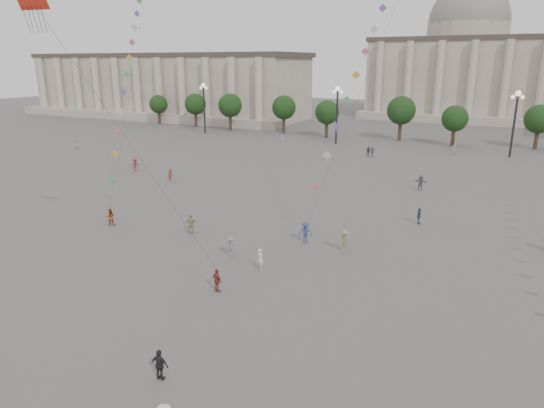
% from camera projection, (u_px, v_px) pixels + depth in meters
% --- Properties ---
extents(ground, '(360.00, 360.00, 0.00)m').
position_uv_depth(ground, '(156.00, 354.00, 25.96)').
color(ground, '#514F4C').
rests_on(ground, ground).
extents(hall_west, '(84.00, 26.22, 17.20)m').
position_uv_depth(hall_west, '(164.00, 86.00, 136.48)').
color(hall_west, '#A09586').
rests_on(hall_west, ground).
extents(hall_central, '(48.30, 34.30, 35.50)m').
position_uv_depth(hall_central, '(464.00, 64.00, 132.36)').
color(hall_central, '#A09586').
rests_on(hall_central, ground).
extents(tree_row, '(137.12, 5.12, 8.00)m').
position_uv_depth(tree_row, '(427.00, 115.00, 91.09)').
color(tree_row, '#36261B').
rests_on(tree_row, ground).
extents(lamp_post_far_west, '(2.00, 0.90, 10.65)m').
position_uv_depth(lamp_post_far_west, '(204.00, 99.00, 103.30)').
color(lamp_post_far_west, '#262628').
rests_on(lamp_post_far_west, ground).
extents(lamp_post_mid_west, '(2.00, 0.90, 10.65)m').
position_uv_depth(lamp_post_mid_west, '(337.00, 104.00, 90.23)').
color(lamp_post_mid_west, '#262628').
rests_on(lamp_post_mid_west, ground).
extents(lamp_post_mid_east, '(2.00, 0.90, 10.65)m').
position_uv_depth(lamp_post_mid_east, '(516.00, 112.00, 77.17)').
color(lamp_post_mid_east, '#262628').
rests_on(lamp_post_mid_east, ground).
extents(person_crowd_0, '(1.04, 0.92, 1.69)m').
position_uv_depth(person_crowd_0, '(368.00, 151.00, 79.67)').
color(person_crowd_0, '#324871').
rests_on(person_crowd_0, ground).
extents(person_crowd_1, '(0.93, 0.98, 1.60)m').
position_uv_depth(person_crowd_1, '(77.00, 144.00, 86.36)').
color(person_crowd_1, silver).
rests_on(person_crowd_1, ground).
extents(person_crowd_2, '(0.99, 1.37, 1.92)m').
position_uv_depth(person_crowd_2, '(135.00, 165.00, 68.75)').
color(person_crowd_2, maroon).
rests_on(person_crowd_2, ground).
extents(person_crowd_4, '(1.56, 1.55, 1.80)m').
position_uv_depth(person_crowd_4, '(454.00, 149.00, 80.95)').
color(person_crowd_4, silver).
rests_on(person_crowd_4, ground).
extents(person_crowd_6, '(1.22, 0.91, 1.68)m').
position_uv_depth(person_crowd_6, '(230.00, 246.00, 38.68)').
color(person_crowd_6, slate).
rests_on(person_crowd_6, ground).
extents(person_crowd_10, '(0.50, 0.64, 1.55)m').
position_uv_depth(person_crowd_10, '(282.00, 140.00, 91.99)').
color(person_crowd_10, beige).
rests_on(person_crowd_10, ground).
extents(person_crowd_12, '(1.83, 1.02, 1.88)m').
position_uv_depth(person_crowd_12, '(421.00, 183.00, 58.69)').
color(person_crowd_12, slate).
rests_on(person_crowd_12, ground).
extents(person_crowd_13, '(0.73, 0.63, 1.68)m').
position_uv_depth(person_crowd_13, '(260.00, 259.00, 36.20)').
color(person_crowd_13, silver).
rests_on(person_crowd_13, ground).
extents(person_crowd_16, '(1.04, 0.46, 1.75)m').
position_uv_depth(person_crowd_16, '(372.00, 152.00, 78.91)').
color(person_crowd_16, slate).
rests_on(person_crowd_16, ground).
extents(person_crowd_17, '(0.62, 1.04, 1.59)m').
position_uv_depth(person_crowd_17, '(171.00, 175.00, 63.36)').
color(person_crowd_17, maroon).
rests_on(person_crowd_17, ground).
extents(person_crowd_18, '(1.28, 0.79, 1.91)m').
position_uv_depth(person_crowd_18, '(344.00, 241.00, 39.49)').
color(person_crowd_18, gray).
rests_on(person_crowd_18, ground).
extents(person_crowd_19, '(1.16, 0.92, 1.84)m').
position_uv_depth(person_crowd_19, '(191.00, 224.00, 43.74)').
color(person_crowd_19, tan).
rests_on(person_crowd_19, ground).
extents(person_crowd_21, '(0.57, 0.99, 1.59)m').
position_uv_depth(person_crowd_21, '(419.00, 216.00, 46.46)').
color(person_crowd_21, '#304B6D').
rests_on(person_crowd_21, ground).
extents(tourist_0, '(1.04, 0.72, 1.65)m').
position_uv_depth(tourist_0, '(217.00, 280.00, 32.72)').
color(tourist_0, '#953628').
rests_on(tourist_0, ground).
extents(tourist_4, '(0.98, 0.46, 1.63)m').
position_uv_depth(tourist_4, '(160.00, 365.00, 23.62)').
color(tourist_4, black).
rests_on(tourist_4, ground).
extents(kite_flyer_0, '(1.03, 1.02, 1.68)m').
position_uv_depth(kite_flyer_0, '(110.00, 217.00, 46.01)').
color(kite_flyer_0, '#984029').
rests_on(kite_flyer_0, ground).
extents(kite_flyer_1, '(1.35, 0.96, 1.89)m').
position_uv_depth(kite_flyer_1, '(305.00, 233.00, 41.54)').
color(kite_flyer_1, navy).
rests_on(kite_flyer_1, ground).
extents(dragon_kite, '(6.68, 1.89, 20.54)m').
position_uv_depth(dragon_kite, '(36.00, 16.00, 30.27)').
color(dragon_kite, red).
rests_on(dragon_kite, ground).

